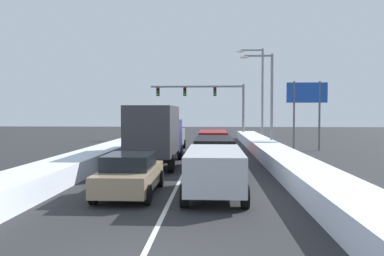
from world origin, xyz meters
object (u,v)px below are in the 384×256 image
at_px(street_lamp_right_mid, 259,88).
at_px(suv_silver_right_lane_nearest, 214,168).
at_px(traffic_light_gantry, 210,97).
at_px(street_lamp_right_near, 267,92).
at_px(suv_black_right_lane_second, 214,150).
at_px(sedan_tan_center_lane_nearest, 130,174).
at_px(suv_red_right_lane_third, 213,140).
at_px(suv_gray_center_lane_third, 171,138).
at_px(roadside_sign_right, 307,100).
at_px(box_truck_center_lane_second, 156,132).

bearing_deg(street_lamp_right_mid, suv_silver_right_lane_nearest, -100.43).
height_order(traffic_light_gantry, street_lamp_right_near, street_lamp_right_near).
distance_m(suv_black_right_lane_second, sedan_tan_center_lane_nearest, 7.29).
xyz_separation_m(suv_red_right_lane_third, suv_gray_center_lane_third, (-3.39, 2.66, 0.00)).
bearing_deg(traffic_light_gantry, suv_silver_right_lane_nearest, -89.36).
bearing_deg(suv_red_right_lane_third, suv_gray_center_lane_third, 141.87).
xyz_separation_m(street_lamp_right_mid, roadside_sign_right, (2.93, -7.05, -1.44)).
bearing_deg(suv_black_right_lane_second, roadside_sign_right, 55.15).
relative_size(sedan_tan_center_lane_nearest, roadside_sign_right, 0.82).
relative_size(sedan_tan_center_lane_nearest, street_lamp_right_mid, 0.49).
bearing_deg(traffic_light_gantry, sedan_tan_center_lane_nearest, -95.28).
bearing_deg(suv_silver_right_lane_nearest, sedan_tan_center_lane_nearest, 178.10).
distance_m(suv_red_right_lane_third, traffic_light_gantry, 16.17).
xyz_separation_m(suv_red_right_lane_third, street_lamp_right_mid, (4.51, 10.32, 4.44)).
height_order(suv_black_right_lane_second, street_lamp_right_mid, street_lamp_right_mid).
relative_size(sedan_tan_center_lane_nearest, suv_gray_center_lane_third, 0.92).
bearing_deg(suv_black_right_lane_second, box_truck_center_lane_second, 161.46).
xyz_separation_m(box_truck_center_lane_second, suv_gray_center_lane_third, (-0.15, 8.90, -0.88)).
xyz_separation_m(suv_red_right_lane_third, sedan_tan_center_lane_nearest, (-3.05, -13.94, -0.25)).
bearing_deg(roadside_sign_right, suv_gray_center_lane_third, -176.74).
relative_size(suv_silver_right_lane_nearest, suv_gray_center_lane_third, 1.00).
distance_m(sedan_tan_center_lane_nearest, roadside_sign_right, 20.42).
bearing_deg(street_lamp_right_mid, suv_black_right_lane_second, -104.19).
bearing_deg(suv_red_right_lane_third, suv_silver_right_lane_nearest, -89.90).
bearing_deg(sedan_tan_center_lane_nearest, suv_silver_right_lane_nearest, -1.90).
bearing_deg(suv_black_right_lane_second, suv_red_right_lane_third, 90.33).
bearing_deg(suv_gray_center_lane_third, street_lamp_right_mid, 44.14).
bearing_deg(box_truck_center_lane_second, suv_red_right_lane_third, 62.59).
xyz_separation_m(suv_red_right_lane_third, street_lamp_right_near, (4.27, 3.08, 3.60)).
distance_m(suv_black_right_lane_second, street_lamp_right_near, 11.81).
height_order(suv_black_right_lane_second, box_truck_center_lane_second, box_truck_center_lane_second).
distance_m(sedan_tan_center_lane_nearest, box_truck_center_lane_second, 7.78).
distance_m(suv_gray_center_lane_third, roadside_sign_right, 11.25).
bearing_deg(suv_black_right_lane_second, suv_silver_right_lane_nearest, -90.15).
bearing_deg(suv_red_right_lane_third, suv_black_right_lane_second, -89.67).
bearing_deg(box_truck_center_lane_second, suv_gray_center_lane_third, 90.97).
relative_size(traffic_light_gantry, street_lamp_right_mid, 1.14).
height_order(suv_silver_right_lane_nearest, roadside_sign_right, roadside_sign_right).
height_order(suv_silver_right_lane_nearest, street_lamp_right_near, street_lamp_right_near).
height_order(sedan_tan_center_lane_nearest, suv_gray_center_lane_third, suv_gray_center_lane_third).
xyz_separation_m(box_truck_center_lane_second, traffic_light_gantry, (2.93, 21.98, 2.82)).
bearing_deg(traffic_light_gantry, street_lamp_right_mid, -48.36).
relative_size(suv_silver_right_lane_nearest, box_truck_center_lane_second, 0.68).
bearing_deg(suv_gray_center_lane_third, street_lamp_right_near, 3.16).
xyz_separation_m(traffic_light_gantry, roadside_sign_right, (7.74, -12.46, -0.71)).
xyz_separation_m(suv_silver_right_lane_nearest, suv_red_right_lane_third, (-0.03, 14.04, 0.00)).
xyz_separation_m(sedan_tan_center_lane_nearest, suv_gray_center_lane_third, (-0.34, 16.60, 0.25)).
distance_m(suv_black_right_lane_second, street_lamp_right_mid, 18.76).
height_order(sedan_tan_center_lane_nearest, street_lamp_right_mid, street_lamp_right_mid).
height_order(suv_red_right_lane_third, street_lamp_right_near, street_lamp_right_near).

